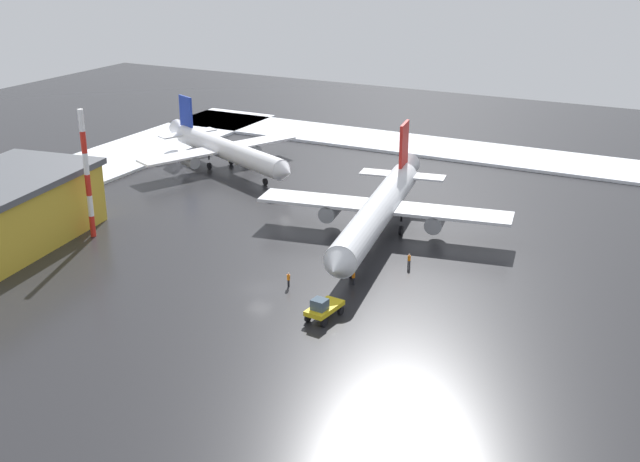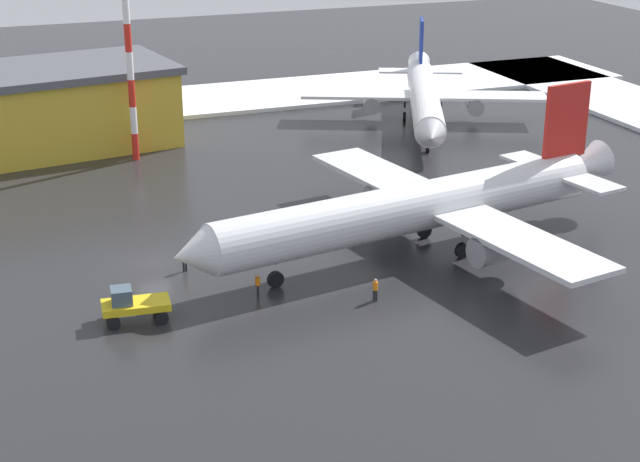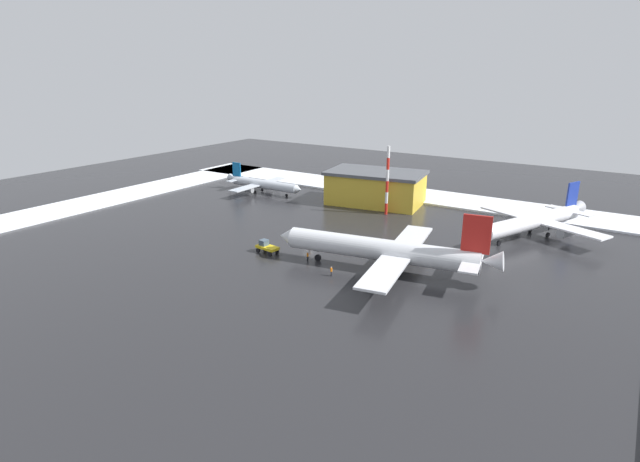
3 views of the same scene
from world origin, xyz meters
The scene contains 10 objects.
ground_plane centered at (0.00, 0.00, 0.00)m, with size 240.00×240.00×0.00m, color #232326.
snow_bank_far centered at (0.00, -50.00, 0.26)m, with size 152.00×16.00×0.51m, color white.
airplane_parked_starboard centered at (-20.23, 5.83, 3.99)m, with size 40.56×33.87×12.08m.
airplane_far_rear centered at (-38.25, -29.41, 3.43)m, with size 28.07×33.06×10.39m.
pushback_tug centered at (3.40, 9.80, 1.28)m, with size 4.80×2.72×2.50m.
ground_crew_beside_wing centered at (-1.93, 2.72, 0.97)m, with size 0.36×0.36×1.71m.
ground_crew_mid_apron centered at (-13.38, 12.78, 0.97)m, with size 0.36×0.36×1.71m.
ground_crew_near_tug centered at (-5.80, 8.98, 0.97)m, with size 0.36×0.36×1.71m.
antenna_mast centered at (-4.10, -27.88, 8.45)m, with size 0.70×0.70×16.90m.
cargo_hangar centered at (2.96, -35.78, 4.44)m, with size 26.95×18.54×8.80m.
Camera 2 is at (12.96, 70.73, 29.89)m, focal length 55.00 mm.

